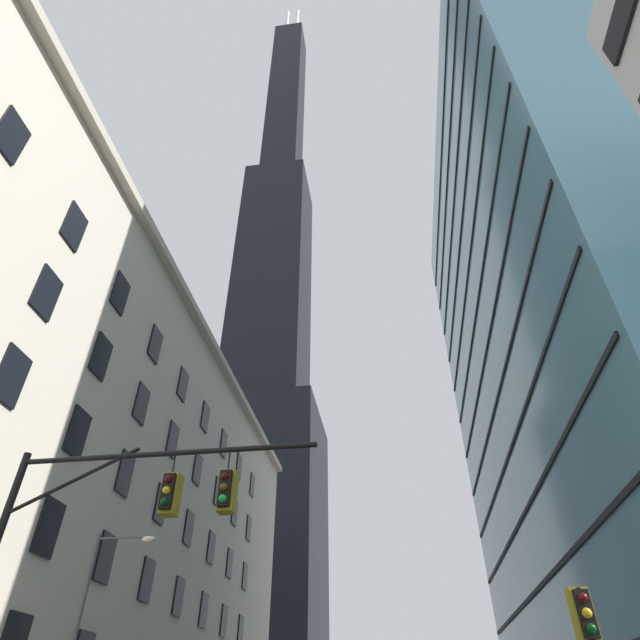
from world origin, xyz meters
TOP-DOWN VIEW (x-y plane):
  - station_building at (-18.39, 24.02)m, footprint 15.45×60.04m
  - dark_skyscraper at (-20.86, 82.19)m, footprint 22.23×22.23m
  - glass_office_midrise at (18.67, 27.27)m, footprint 15.44×39.86m
  - traffic_signal_mast at (-3.60, 5.12)m, footprint 8.28×0.63m
  - traffic_light_near_right at (6.94, 5.74)m, footprint 0.40×0.63m
  - street_lamppost at (-8.59, 13.59)m, footprint 2.55×0.32m

SIDE VIEW (x-z plane):
  - traffic_light_near_right at x=6.94m, z-range 1.37..5.36m
  - street_lamppost at x=-8.59m, z-range 0.90..8.73m
  - traffic_signal_mast at x=-3.60m, z-range 1.78..9.37m
  - station_building at x=-18.39m, z-range -0.02..27.42m
  - glass_office_midrise at x=18.67m, z-range 0.00..52.45m
  - dark_skyscraper at x=-20.86m, z-range -45.93..185.26m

